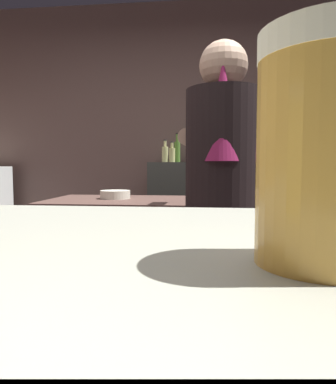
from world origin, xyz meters
name	(u,v)px	position (x,y,z in m)	size (l,w,h in m)	color
wall_back	(180,144)	(0.00, 2.20, 1.35)	(5.20, 0.10, 2.70)	brown
prep_counter	(220,276)	(0.35, 0.80, 0.46)	(2.10, 0.60, 0.93)	brown
back_shelf	(196,225)	(0.18, 1.92, 0.58)	(0.86, 0.36, 1.16)	#3A3D37
bartender	(222,198)	(0.33, 0.34, 0.98)	(0.44, 0.52, 1.70)	#332B3D
mixing_bowl	(115,195)	(-0.30, 0.83, 0.95)	(0.19, 0.19, 0.05)	beige
chefs_knife	(268,201)	(0.61, 0.75, 0.93)	(0.24, 0.03, 0.01)	silver
pint_glass_near	(326,151)	(0.33, -1.07, 1.14)	(0.08, 0.08, 0.14)	gold
bottle_olive_oil	(165,154)	(-0.12, 1.93, 1.24)	(0.06, 0.06, 0.21)	#D0CF87
bottle_hot_sauce	(177,151)	(-0.01, 1.95, 1.27)	(0.06, 0.06, 0.27)	#548430
bottle_soy	(206,153)	(0.26, 1.82, 1.24)	(0.06, 0.06, 0.20)	#2E5D92
bottle_vinegar	(172,154)	(-0.04, 1.84, 1.23)	(0.06, 0.06, 0.18)	#CCCD7D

